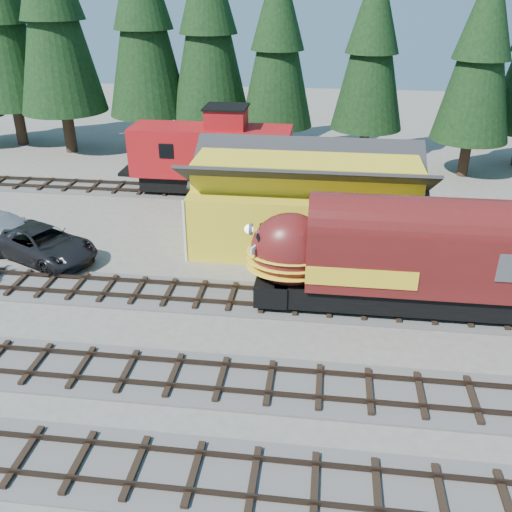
# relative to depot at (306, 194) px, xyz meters

# --- Properties ---
(ground) EXTENTS (120.00, 120.00, 0.00)m
(ground) POSITION_rel_depot_xyz_m (0.00, -10.50, -2.96)
(ground) COLOR #6B665B
(ground) RESTS_ON ground
(track_spur) EXTENTS (32.00, 3.20, 0.33)m
(track_spur) POSITION_rel_depot_xyz_m (-10.00, 7.50, -2.90)
(track_spur) COLOR #4C4947
(track_spur) RESTS_ON ground
(depot) EXTENTS (12.80, 7.00, 5.30)m
(depot) POSITION_rel_depot_xyz_m (0.00, 0.00, 0.00)
(depot) COLOR yellow
(depot) RESTS_ON ground
(conifer_backdrop) EXTENTS (78.64, 24.63, 16.88)m
(conifer_backdrop) POSITION_rel_depot_xyz_m (5.17, 14.70, 7.11)
(conifer_backdrop) COLOR black
(conifer_backdrop) RESTS_ON ground
(locomotive) EXTENTS (14.83, 2.95, 4.03)m
(locomotive) POSITION_rel_depot_xyz_m (4.88, -6.50, -0.58)
(locomotive) COLOR black
(locomotive) RESTS_ON ground
(caboose) EXTENTS (10.64, 3.09, 5.53)m
(caboose) POSITION_rel_depot_xyz_m (-6.60, 7.50, -0.24)
(caboose) COLOR black
(caboose) RESTS_ON ground
(pickup_truck_a) EXTENTS (6.90, 5.31, 1.74)m
(pickup_truck_a) POSITION_rel_depot_xyz_m (-13.50, -3.65, -2.09)
(pickup_truck_a) COLOR black
(pickup_truck_a) RESTS_ON ground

